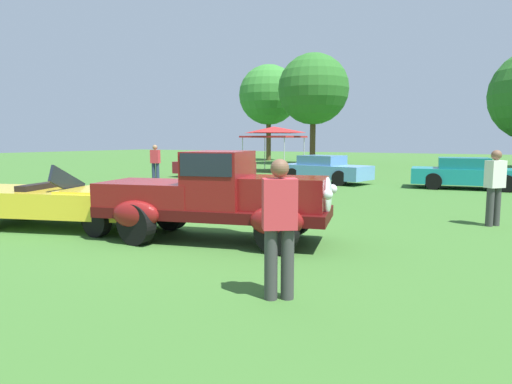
# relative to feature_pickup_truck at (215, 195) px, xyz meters

# --- Properties ---
(ground_plane) EXTENTS (120.00, 120.00, 0.00)m
(ground_plane) POSITION_rel_feature_pickup_truck_xyz_m (-0.32, 0.01, -0.87)
(ground_plane) COLOR #386628
(feature_pickup_truck) EXTENTS (4.62, 2.65, 1.70)m
(feature_pickup_truck) POSITION_rel_feature_pickup_truck_xyz_m (0.00, 0.00, 0.00)
(feature_pickup_truck) COLOR #400B0B
(feature_pickup_truck) RESTS_ON ground_plane
(neighbor_convertible) EXTENTS (4.84, 3.05, 1.40)m
(neighbor_convertible) POSITION_rel_feature_pickup_truck_xyz_m (-3.67, -0.59, -0.29)
(neighbor_convertible) COLOR yellow
(neighbor_convertible) RESTS_ON ground_plane
(show_car_burgundy) EXTENTS (4.05, 1.83, 1.22)m
(show_car_burgundy) POSITION_rel_feature_pickup_truck_xyz_m (-8.30, 11.63, -0.27)
(show_car_burgundy) COLOR maroon
(show_car_burgundy) RESTS_ON ground_plane
(show_car_skyblue) EXTENTS (4.25, 2.40, 1.22)m
(show_car_skyblue) POSITION_rel_feature_pickup_truck_xyz_m (-2.41, 11.87, -0.27)
(show_car_skyblue) COLOR #669EDB
(show_car_skyblue) RESTS_ON ground_plane
(show_car_teal) EXTENTS (4.35, 2.29, 1.22)m
(show_car_teal) POSITION_rel_feature_pickup_truck_xyz_m (3.35, 12.30, -0.27)
(show_car_teal) COLOR teal
(show_car_teal) RESTS_ON ground_plane
(spectator_near_truck) EXTENTS (0.47, 0.43, 1.69)m
(spectator_near_truck) POSITION_rel_feature_pickup_truck_xyz_m (2.48, -2.22, 0.05)
(spectator_near_truck) COLOR #383838
(spectator_near_truck) RESTS_ON ground_plane
(spectator_between_cars) EXTENTS (0.44, 0.46, 1.69)m
(spectator_between_cars) POSITION_rel_feature_pickup_truck_xyz_m (4.54, 4.25, 0.05)
(spectator_between_cars) COLOR #383838
(spectator_between_cars) RESTS_ON ground_plane
(spectator_by_row) EXTENTS (0.45, 0.33, 1.69)m
(spectator_by_row) POSITION_rel_feature_pickup_truck_xyz_m (-9.20, 8.39, 0.05)
(spectator_by_row) COLOR #283351
(spectator_by_row) RESTS_ON ground_plane
(canopy_tent_left_field) EXTENTS (3.06, 3.06, 2.71)m
(canopy_tent_left_field) POSITION_rel_feature_pickup_truck_xyz_m (-7.64, 17.04, 1.56)
(canopy_tent_left_field) COLOR #B7B7BC
(canopy_tent_left_field) RESTS_ON ground_plane
(treeline_far_left) EXTENTS (5.47, 5.47, 8.77)m
(treeline_far_left) POSITION_rel_feature_pickup_truck_xyz_m (-14.87, 29.84, 5.15)
(treeline_far_left) COLOR brown
(treeline_far_left) RESTS_ON ground_plane
(treeline_mid_left) EXTENTS (5.45, 5.45, 8.54)m
(treeline_mid_left) POSITION_rel_feature_pickup_truck_xyz_m (-8.73, 25.69, 4.93)
(treeline_mid_left) COLOR #47331E
(treeline_mid_left) RESTS_ON ground_plane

